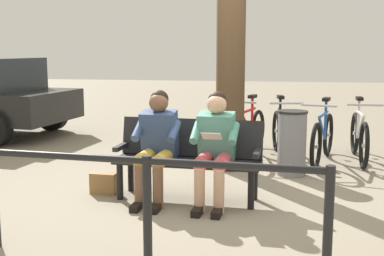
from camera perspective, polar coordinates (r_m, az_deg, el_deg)
The scene contains 12 objects.
ground_plane at distance 5.57m, azimuth 2.52°, elevation -8.02°, with size 40.00×40.00×0.00m, color gray.
bench at distance 5.45m, azimuth -0.35°, elevation -2.89°, with size 1.63×0.57×0.87m.
person_reading at distance 5.19m, azimuth 2.67°, elevation -1.72°, with size 0.51×0.78×1.20m.
person_companion at distance 5.34m, azimuth -4.09°, elevation -1.42°, with size 0.51×0.78×1.20m.
handbag at distance 5.77m, azimuth -10.15°, elevation -6.30°, with size 0.30×0.14×0.24m, color olive.
tree_trunk at distance 6.68m, azimuth 4.54°, elevation 11.37°, with size 0.39×0.39×3.81m, color #4C3823.
litter_bin at distance 6.56m, azimuth 11.47°, elevation -1.71°, with size 0.39×0.39×0.85m.
bicycle_black at distance 7.65m, azimuth 18.76°, elevation -0.99°, with size 0.48×1.68×0.94m.
bicycle_blue at distance 7.40m, azimuth 14.86°, elevation -1.14°, with size 0.57×1.64×0.94m.
bicycle_green at distance 7.59m, azimuth 10.28°, elevation -0.74°, with size 0.48×1.67×0.94m.
bicycle_red at distance 7.64m, azimuth 6.52°, elevation -0.58°, with size 0.57×1.64×0.94m.
railing_fence at distance 3.79m, azimuth -5.22°, elevation -7.21°, with size 2.73×0.25×0.85m.
Camera 1 is at (-0.68, 5.28, 1.64)m, focal length 46.14 mm.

